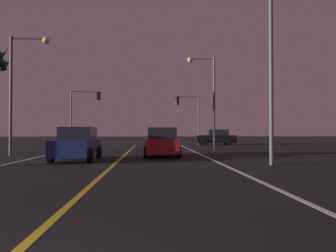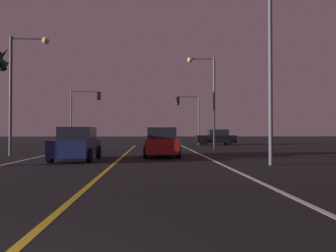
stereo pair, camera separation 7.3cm
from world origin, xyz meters
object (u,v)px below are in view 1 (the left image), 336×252
object	(u,v)px
traffic_light_near_right	(188,109)
street_lamp_right_near	(261,50)
traffic_light_near_left	(85,105)
car_lead_same_lane	(162,143)
car_crossing_side	(216,137)
street_lamp_left_mid	(21,78)
car_oncoming	(77,144)
street_lamp_right_far	(208,90)

from	to	relation	value
traffic_light_near_right	street_lamp_right_near	size ratio (longest dim) A/B	0.67
traffic_light_near_left	street_lamp_right_near	size ratio (longest dim) A/B	0.73
car_lead_same_lane	street_lamp_right_near	bearing A→B (deg)	-141.67
car_crossing_side	traffic_light_near_left	size ratio (longest dim) A/B	0.75
car_crossing_side	street_lamp_left_mid	distance (m)	22.03
street_lamp_right_near	car_oncoming	bearing A→B (deg)	-19.16
car_oncoming	traffic_light_near_right	distance (m)	20.34
car_oncoming	traffic_light_near_right	xyz separation A→B (m)	(7.72, 18.56, 3.08)
car_lead_same_lane	street_lamp_left_mid	world-z (taller)	street_lamp_left_mid
street_lamp_right_near	street_lamp_left_mid	size ratio (longest dim) A/B	1.08
car_oncoming	car_crossing_side	distance (m)	21.97
car_lead_same_lane	street_lamp_right_near	size ratio (longest dim) A/B	0.54
car_oncoming	traffic_light_near_right	bearing A→B (deg)	157.40
car_oncoming	traffic_light_near_left	world-z (taller)	traffic_light_near_left
car_lead_same_lane	street_lamp_left_mid	bearing A→B (deg)	82.06
car_lead_same_lane	traffic_light_near_left	distance (m)	18.26
car_lead_same_lane	traffic_light_near_right	xyz separation A→B (m)	(3.34, 16.25, 3.08)
car_oncoming	street_lamp_right_far	bearing A→B (deg)	140.20
street_lamp_left_mid	street_lamp_right_far	size ratio (longest dim) A/B	0.96
traffic_light_near_right	car_lead_same_lane	bearing A→B (deg)	78.39
car_crossing_side	street_lamp_right_near	bearing A→B (deg)	83.92
street_lamp_right_near	street_lamp_left_mid	world-z (taller)	street_lamp_right_near
traffic_light_near_left	car_crossing_side	bearing A→B (deg)	2.09
traffic_light_near_right	street_lamp_right_far	distance (m)	8.50
traffic_light_near_left	street_lamp_left_mid	bearing A→B (deg)	-93.69
traffic_light_near_right	street_lamp_right_far	world-z (taller)	street_lamp_right_far
traffic_light_near_left	street_lamp_right_far	xyz separation A→B (m)	(11.66, -8.41, 0.63)
car_lead_same_lane	car_crossing_side	world-z (taller)	same
car_crossing_side	car_oncoming	bearing A→B (deg)	60.24
traffic_light_near_left	street_lamp_left_mid	size ratio (longest dim) A/B	0.79
traffic_light_near_left	street_lamp_right_far	size ratio (longest dim) A/B	0.75
street_lamp_right_near	street_lamp_right_far	world-z (taller)	street_lamp_right_near
traffic_light_near_left	street_lamp_right_far	world-z (taller)	street_lamp_right_far
traffic_light_near_right	street_lamp_left_mid	world-z (taller)	street_lamp_left_mid
car_lead_same_lane	car_oncoming	world-z (taller)	same
car_crossing_side	street_lamp_right_near	distance (m)	22.56
car_lead_same_lane	traffic_light_near_left	bearing A→B (deg)	25.03
car_lead_same_lane	car_crossing_side	size ratio (longest dim) A/B	1.00
traffic_light_near_right	street_lamp_right_far	size ratio (longest dim) A/B	0.69
traffic_light_near_right	street_lamp_right_near	world-z (taller)	street_lamp_right_near
car_lead_same_lane	traffic_light_near_right	bearing A→B (deg)	-11.61
car_lead_same_lane	car_oncoming	distance (m)	4.95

